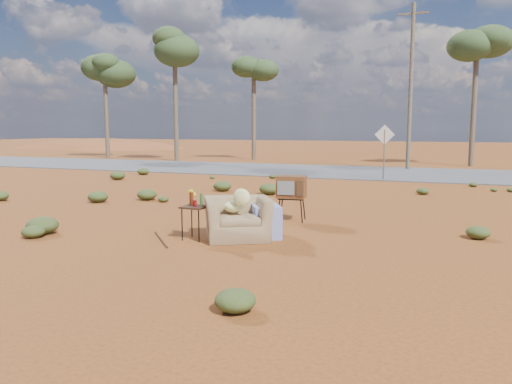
% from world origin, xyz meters
% --- Properties ---
extents(ground, '(140.00, 140.00, 0.00)m').
position_xyz_m(ground, '(0.00, 0.00, 0.00)').
color(ground, brown).
rests_on(ground, ground).
extents(highway, '(140.00, 7.00, 0.04)m').
position_xyz_m(highway, '(0.00, 15.00, 0.02)').
color(highway, '#565659').
rests_on(highway, ground).
extents(dirt_mound, '(26.00, 18.00, 2.00)m').
position_xyz_m(dirt_mound, '(-30.00, 34.00, 0.00)').
color(dirt_mound, '#964524').
rests_on(dirt_mound, ground).
extents(armchair, '(1.55, 1.47, 1.05)m').
position_xyz_m(armchair, '(0.37, 0.23, 0.49)').
color(armchair, olive).
rests_on(armchair, ground).
extents(tv_unit, '(0.69, 0.59, 1.01)m').
position_xyz_m(tv_unit, '(0.68, 2.29, 0.75)').
color(tv_unit, black).
rests_on(tv_unit, ground).
extents(side_table, '(0.45, 0.45, 0.90)m').
position_xyz_m(side_table, '(-0.45, -0.16, 0.66)').
color(side_table, '#392115').
rests_on(side_table, ground).
extents(rusty_bar, '(0.92, 1.05, 0.04)m').
position_xyz_m(rusty_bar, '(-0.98, -0.48, 0.02)').
color(rusty_bar, '#532816').
rests_on(rusty_bar, ground).
extents(road_sign, '(0.78, 0.06, 2.19)m').
position_xyz_m(road_sign, '(1.50, 12.00, 1.50)').
color(road_sign, brown).
rests_on(road_sign, ground).
extents(eucalyptus_far_left, '(3.20, 3.20, 7.10)m').
position_xyz_m(eucalyptus_far_left, '(-18.00, 20.00, 5.94)').
color(eucalyptus_far_left, brown).
rests_on(eucalyptus_far_left, ground).
extents(eucalyptus_left, '(3.20, 3.20, 8.10)m').
position_xyz_m(eucalyptus_left, '(-12.00, 19.00, 6.92)').
color(eucalyptus_left, brown).
rests_on(eucalyptus_left, ground).
extents(eucalyptus_near_left, '(3.20, 3.20, 6.60)m').
position_xyz_m(eucalyptus_near_left, '(-8.00, 22.00, 5.45)').
color(eucalyptus_near_left, brown).
rests_on(eucalyptus_near_left, ground).
extents(eucalyptus_center, '(3.20, 3.20, 7.60)m').
position_xyz_m(eucalyptus_center, '(5.00, 21.00, 6.43)').
color(eucalyptus_center, brown).
rests_on(eucalyptus_center, ground).
extents(utility_pole_center, '(1.40, 0.20, 8.00)m').
position_xyz_m(utility_pole_center, '(2.00, 17.50, 4.15)').
color(utility_pole_center, brown).
rests_on(utility_pole_center, ground).
extents(scrub_patch, '(17.49, 8.07, 0.33)m').
position_xyz_m(scrub_patch, '(-0.82, 4.41, 0.14)').
color(scrub_patch, '#435224').
rests_on(scrub_patch, ground).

